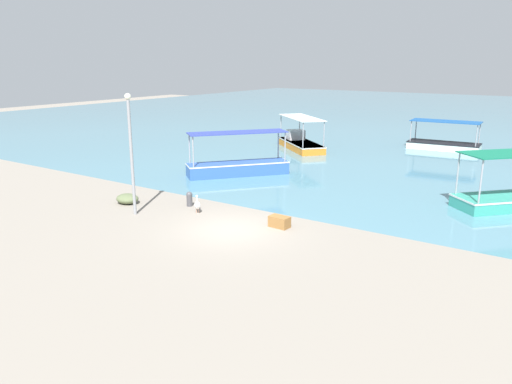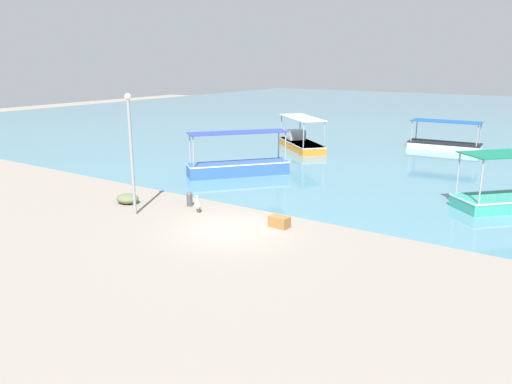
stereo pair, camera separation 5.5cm
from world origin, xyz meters
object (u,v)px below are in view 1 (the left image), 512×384
pelican (197,205)px  cargo_crate (279,222)px  fishing_boat_far_right (300,142)px  net_pile (127,199)px  lamp_post (131,148)px  fishing_boat_near_right (444,144)px  mooring_bollard (189,198)px  fishing_boat_far_left (238,166)px

pelican → cargo_crate: (4.21, 0.36, -0.14)m
fishing_boat_far_right → pelican: 18.15m
fishing_boat_far_right → net_pile: size_ratio=4.90×
pelican → lamp_post: (-2.20, -1.79, 2.70)m
fishing_boat_near_right → pelican: (-5.08, -23.62, -0.09)m
lamp_post → net_pile: (-1.66, 1.04, -2.84)m
fishing_boat_near_right → net_pile: bearing=-110.1°
mooring_bollard → net_pile: 3.15m
pelican → lamp_post: lamp_post is taller
fishing_boat_far_right → mooring_bollard: 17.34m
mooring_bollard → fishing_boat_far_left: bearing=106.8°
fishing_boat_far_left → cargo_crate: size_ratio=6.75×
fishing_boat_near_right → cargo_crate: size_ratio=6.40×
mooring_bollard → pelican: bearing=-30.8°
net_pile → pelican: bearing=11.0°
fishing_boat_far_right → lamp_post: (2.22, -19.39, 2.53)m
fishing_boat_far_right → lamp_post: bearing=-83.5°
fishing_boat_far_left → cargo_crate: fishing_boat_far_left is taller
fishing_boat_near_right → mooring_bollard: fishing_boat_near_right is taller
cargo_crate → pelican: bearing=-175.2°
fishing_boat_far_left → fishing_boat_far_right: 10.33m
pelican → cargo_crate: bearing=4.8°
fishing_boat_near_right → lamp_post: lamp_post is taller
lamp_post → mooring_bollard: bearing=63.7°
net_pile → cargo_crate: size_ratio=1.35×
fishing_boat_far_left → net_pile: fishing_boat_far_left is taller
fishing_boat_far_left → lamp_post: bearing=-84.6°
fishing_boat_near_right → cargo_crate: 23.28m
lamp_post → fishing_boat_far_right: bearing=96.5°
fishing_boat_far_left → mooring_bollard: size_ratio=8.08×
net_pile → cargo_crate: 8.14m
pelican → net_pile: 3.93m
net_pile → mooring_bollard: bearing=25.5°
net_pile → cargo_crate: net_pile is taller
net_pile → cargo_crate: bearing=7.8°
lamp_post → fishing_boat_far_left: bearing=95.4°
fishing_boat_far_left → pelican: 7.98m
fishing_boat_far_left → cargo_crate: 10.10m
fishing_boat_far_left → pelican: (3.05, -7.37, -0.18)m
fishing_boat_far_right → net_pile: fishing_boat_far_right is taller
fishing_boat_far_left → fishing_boat_near_right: 18.18m
fishing_boat_far_left → pelican: size_ratio=7.22×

